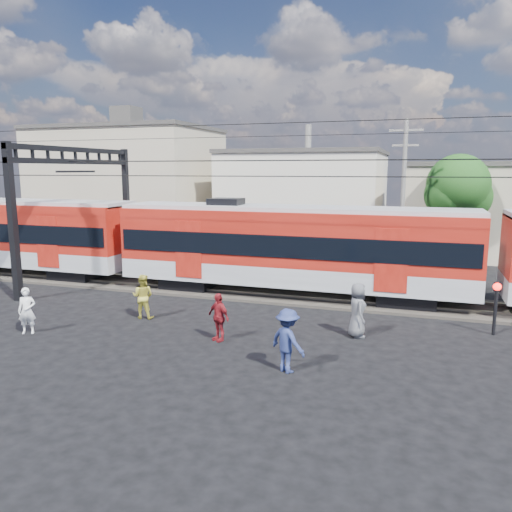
% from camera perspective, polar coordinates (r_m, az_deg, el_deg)
% --- Properties ---
extents(ground, '(120.00, 120.00, 0.00)m').
position_cam_1_polar(ground, '(16.53, -7.98, -10.80)').
color(ground, black).
rests_on(ground, ground).
extents(track_bed, '(70.00, 3.40, 0.12)m').
position_cam_1_polar(track_bed, '(23.62, 0.58, -4.21)').
color(track_bed, '#2D2823').
rests_on(track_bed, ground).
extents(rail_near, '(70.00, 0.12, 0.12)m').
position_cam_1_polar(rail_near, '(22.90, 0.01, -4.36)').
color(rail_near, '#59544C').
rests_on(rail_near, track_bed).
extents(rail_far, '(70.00, 0.12, 0.12)m').
position_cam_1_polar(rail_far, '(24.29, 1.12, -3.53)').
color(rail_far, '#59544C').
rests_on(rail_far, track_bed).
extents(commuter_train, '(50.30, 3.08, 4.17)m').
position_cam_1_polar(commuter_train, '(22.72, 4.63, 1.22)').
color(commuter_train, black).
rests_on(commuter_train, ground).
extents(catenary, '(70.00, 9.30, 7.52)m').
position_cam_1_polar(catenary, '(26.83, -17.48, 7.99)').
color(catenary, black).
rests_on(catenary, ground).
extents(building_west, '(14.28, 10.20, 9.30)m').
position_cam_1_polar(building_west, '(44.78, -14.27, 8.09)').
color(building_west, tan).
rests_on(building_west, ground).
extents(building_midwest, '(12.24, 12.24, 7.30)m').
position_cam_1_polar(building_midwest, '(41.86, 5.88, 6.87)').
color(building_midwest, beige).
rests_on(building_midwest, ground).
extents(utility_pole_mid, '(1.80, 0.24, 8.50)m').
position_cam_1_polar(utility_pole_mid, '(28.89, 16.45, 6.94)').
color(utility_pole_mid, slate).
rests_on(utility_pole_mid, ground).
extents(tree_near, '(3.82, 3.64, 6.72)m').
position_cam_1_polar(tree_near, '(32.04, 22.39, 7.08)').
color(tree_near, '#382619').
rests_on(tree_near, ground).
extents(pedestrian_a, '(0.72, 0.62, 1.67)m').
position_cam_1_polar(pedestrian_a, '(19.67, -24.70, -5.70)').
color(pedestrian_a, white).
rests_on(pedestrian_a, ground).
extents(pedestrian_b, '(0.94, 0.78, 1.76)m').
position_cam_1_polar(pedestrian_b, '(20.17, -12.80, -4.52)').
color(pedestrian_b, gold).
rests_on(pedestrian_b, ground).
extents(pedestrian_c, '(1.40, 1.21, 1.88)m').
position_cam_1_polar(pedestrian_c, '(14.59, 3.63, -9.63)').
color(pedestrian_c, navy).
rests_on(pedestrian_c, ground).
extents(pedestrian_d, '(1.06, 0.81, 1.67)m').
position_cam_1_polar(pedestrian_d, '(17.20, -4.31, -6.96)').
color(pedestrian_d, maroon).
rests_on(pedestrian_d, ground).
extents(pedestrian_e, '(0.91, 1.09, 1.92)m').
position_cam_1_polar(pedestrian_e, '(17.86, 11.51, -6.09)').
color(pedestrian_e, '#505155').
rests_on(pedestrian_e, ground).
extents(crossing_signal, '(0.28, 0.28, 1.94)m').
position_cam_1_polar(crossing_signal, '(19.50, 25.76, -4.36)').
color(crossing_signal, black).
rests_on(crossing_signal, ground).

